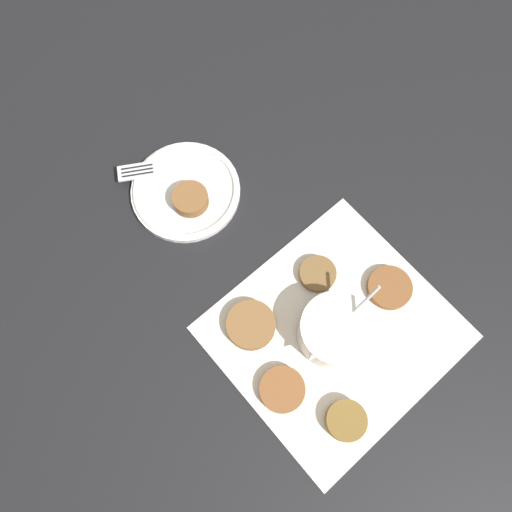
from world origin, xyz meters
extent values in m
plane|color=black|center=(0.00, 0.00, 0.00)|extent=(4.00, 4.00, 0.00)
cube|color=silver|center=(0.01, -0.02, 0.00)|extent=(0.37, 0.35, 0.00)
cylinder|color=white|center=(0.02, -0.03, 0.03)|extent=(0.11, 0.11, 0.06)
cylinder|color=#B23D23|center=(0.02, -0.03, 0.02)|extent=(0.09, 0.09, 0.03)
cone|color=white|center=(0.07, -0.03, 0.06)|extent=(0.02, 0.02, 0.02)
cylinder|color=silver|center=(-0.02, -0.02, 0.07)|extent=(0.07, 0.01, 0.09)
cylinder|color=brown|center=(-0.04, -0.10, 0.01)|extent=(0.06, 0.06, 0.01)
cylinder|color=brown|center=(0.09, -0.13, 0.01)|extent=(0.08, 0.08, 0.02)
cylinder|color=brown|center=(0.10, 0.07, 0.01)|extent=(0.06, 0.06, 0.02)
cylinder|color=brown|center=(-0.10, -0.01, 0.01)|extent=(0.07, 0.07, 0.01)
cylinder|color=brown|center=(0.13, -0.03, 0.01)|extent=(0.07, 0.07, 0.02)
cylinder|color=white|center=(0.00, -0.36, 0.01)|extent=(0.19, 0.19, 0.01)
torus|color=white|center=(0.00, -0.36, 0.01)|extent=(0.18, 0.18, 0.01)
cylinder|color=brown|center=(0.01, -0.34, 0.03)|extent=(0.06, 0.06, 0.02)
cube|color=silver|center=(-0.04, -0.39, 0.02)|extent=(0.09, 0.08, 0.00)
cube|color=silver|center=(0.03, -0.45, 0.02)|extent=(0.07, 0.06, 0.00)
cube|color=black|center=(0.03, -0.45, 0.02)|extent=(0.04, 0.03, 0.00)
cube|color=black|center=(0.03, -0.45, 0.02)|extent=(0.04, 0.03, 0.00)
cube|color=black|center=(0.04, -0.44, 0.02)|extent=(0.04, 0.03, 0.00)
camera|label=1|loc=(0.20, -0.02, 0.77)|focal=35.00mm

